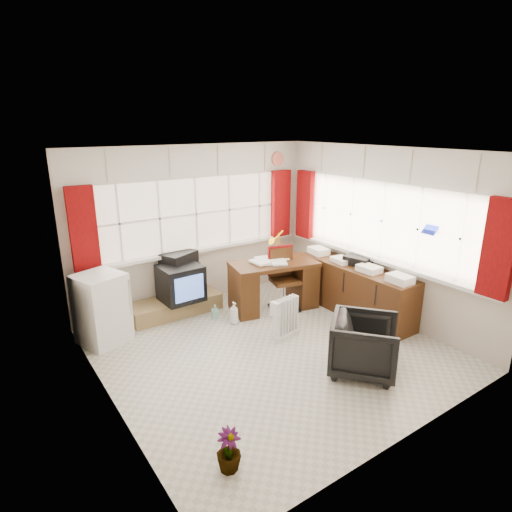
{
  "coord_description": "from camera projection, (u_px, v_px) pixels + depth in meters",
  "views": [
    {
      "loc": [
        -2.93,
        -3.93,
        2.8
      ],
      "look_at": [
        0.15,
        0.55,
        1.1
      ],
      "focal_mm": 30.0,
      "sensor_mm": 36.0,
      "label": 1
    }
  ],
  "objects": [
    {
      "name": "spray_bottle_b",
      "position": [
        215.0,
        312.0,
        6.38
      ],
      "size": [
        0.12,
        0.12,
        0.21
      ],
      "primitive_type": "imported",
      "rotation": [
        0.0,
        0.0,
        -0.23
      ],
      "color": "#7FBEAE",
      "rests_on": "ground"
    },
    {
      "name": "file_tray",
      "position": [
        358.0,
        260.0,
        6.46
      ],
      "size": [
        0.39,
        0.45,
        0.13
      ],
      "primitive_type": "cube",
      "rotation": [
        0.0,
        0.0,
        0.28
      ],
      "color": "black",
      "rests_on": "credenza"
    },
    {
      "name": "spray_bottle_a",
      "position": [
        234.0,
        313.0,
        6.19
      ],
      "size": [
        0.13,
        0.13,
        0.33
      ],
      "primitive_type": "imported",
      "rotation": [
        0.0,
        0.0,
        -0.05
      ],
      "color": "white",
      "rests_on": "ground"
    },
    {
      "name": "window_right",
      "position": [
        378.0,
        255.0,
        6.28
      ],
      "size": [
        0.12,
        3.7,
        3.6
      ],
      "color": "beige",
      "rests_on": "room_walls"
    },
    {
      "name": "window_back",
      "position": [
        198.0,
        246.0,
        6.76
      ],
      "size": [
        3.7,
        0.12,
        3.6
      ],
      "color": "beige",
      "rests_on": "room_walls"
    },
    {
      "name": "overhead_cabinets",
      "position": [
        287.0,
        163.0,
        6.14
      ],
      "size": [
        3.98,
        3.98,
        0.48
      ],
      "color": "silver",
      "rests_on": "room_walls"
    },
    {
      "name": "mini_fridge",
      "position": [
        102.0,
        309.0,
        5.61
      ],
      "size": [
        0.7,
        0.7,
        0.94
      ],
      "color": "white",
      "rests_on": "ground"
    },
    {
      "name": "curtains",
      "position": [
        285.0,
        218.0,
        6.31
      ],
      "size": [
        3.83,
        3.83,
        1.15
      ],
      "color": "maroon",
      "rests_on": "room_walls"
    },
    {
      "name": "room_walls",
      "position": [
        272.0,
        238.0,
        5.06
      ],
      "size": [
        4.0,
        4.0,
        4.0
      ],
      "color": "beige",
      "rests_on": "ground"
    },
    {
      "name": "tv_bench",
      "position": [
        175.0,
        306.0,
        6.53
      ],
      "size": [
        1.4,
        0.5,
        0.25
      ],
      "primitive_type": "cube",
      "color": "olive",
      "rests_on": "ground"
    },
    {
      "name": "task_chair",
      "position": [
        282.0,
        276.0,
        6.67
      ],
      "size": [
        0.5,
        0.52,
        0.98
      ],
      "color": "black",
      "rests_on": "ground"
    },
    {
      "name": "ground",
      "position": [
        271.0,
        350.0,
        5.51
      ],
      "size": [
        4.0,
        4.0,
        0.0
      ],
      "primitive_type": "plane",
      "color": "beige",
      "rests_on": "ground"
    },
    {
      "name": "hifi_stack",
      "position": [
        180.0,
        274.0,
        6.63
      ],
      "size": [
        0.74,
        0.62,
        0.66
      ],
      "color": "black",
      "rests_on": "tv_bench"
    },
    {
      "name": "crt_tv",
      "position": [
        181.0,
        283.0,
        6.37
      ],
      "size": [
        0.61,
        0.57,
        0.54
      ],
      "color": "black",
      "rests_on": "tv_bench"
    },
    {
      "name": "office_chair",
      "position": [
        364.0,
        345.0,
        4.94
      ],
      "size": [
        1.04,
        1.04,
        0.68
      ],
      "primitive_type": "imported",
      "rotation": [
        0.0,
        0.0,
        0.69
      ],
      "color": "black",
      "rests_on": "ground"
    },
    {
      "name": "credenza",
      "position": [
        355.0,
        289.0,
        6.49
      ],
      "size": [
        0.5,
        2.0,
        0.85
      ],
      "color": "#472B10",
      "rests_on": "ground"
    },
    {
      "name": "desk",
      "position": [
        274.0,
        283.0,
        6.65
      ],
      "size": [
        1.42,
        0.91,
        0.79
      ],
      "color": "#472B10",
      "rests_on": "ground"
    },
    {
      "name": "radiator",
      "position": [
        286.0,
        322.0,
        5.78
      ],
      "size": [
        0.4,
        0.2,
        0.57
      ],
      "color": "white",
      "rests_on": "ground"
    },
    {
      "name": "flower_vase",
      "position": [
        229.0,
        451.0,
        3.56
      ],
      "size": [
        0.24,
        0.24,
        0.38
      ],
      "primitive_type": "imported",
      "rotation": [
        0.0,
        0.0,
        0.11
      ],
      "color": "black",
      "rests_on": "ground"
    },
    {
      "name": "desk_lamp",
      "position": [
        279.0,
        239.0,
        6.77
      ],
      "size": [
        0.15,
        0.13,
        0.42
      ],
      "color": "#E9B109",
      "rests_on": "desk"
    }
  ]
}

